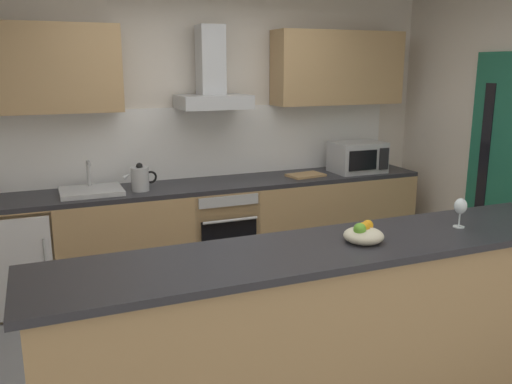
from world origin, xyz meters
The scene contains 16 objects.
ground centered at (0.00, 0.00, -0.01)m, with size 5.71×4.65×0.02m, color gray.
wall_back centered at (0.00, 1.89, 1.30)m, with size 5.71×0.12×2.60m, color silver.
backsplash_tile centered at (0.00, 1.82, 1.23)m, with size 4.00×0.02×0.66m, color white.
counter_back centered at (0.00, 1.51, 0.45)m, with size 4.14×0.60×0.90m.
counter_island centered at (0.03, -0.63, 0.50)m, with size 3.24×0.64×0.99m.
upper_cabinets centered at (0.00, 1.66, 1.91)m, with size 4.09×0.32×0.70m.
side_door centered at (2.34, 0.38, 1.03)m, with size 0.08×0.85×2.05m.
oven centered at (0.07, 1.48, 0.46)m, with size 0.60×0.62×0.80m.
refrigerator centered at (-1.65, 1.48, 0.43)m, with size 0.58×0.60×0.85m.
microwave centered at (1.52, 1.45, 1.05)m, with size 0.50×0.38×0.30m.
sink centered at (-1.03, 1.49, 0.93)m, with size 0.50×0.40×0.26m.
kettle centered at (-0.63, 1.45, 1.01)m, with size 0.29×0.15×0.24m.
range_hood centered at (0.07, 1.61, 1.79)m, with size 0.62×0.45×0.72m.
wine_glass centered at (0.88, -0.64, 1.11)m, with size 0.08×0.08×0.18m.
fruit_bowl centered at (0.20, -0.65, 1.03)m, with size 0.22×0.22×0.13m.
chopping_board centered at (0.94, 1.46, 0.91)m, with size 0.34×0.22×0.02m, color tan.
Camera 1 is at (-1.41, -3.00, 1.93)m, focal length 37.55 mm.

